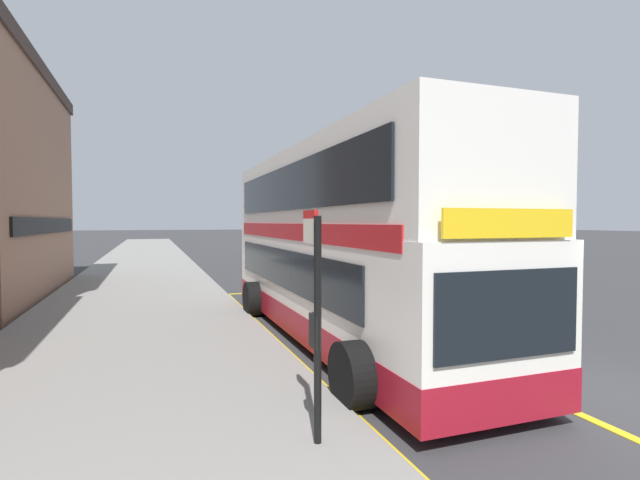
% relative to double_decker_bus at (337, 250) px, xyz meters
% --- Properties ---
extents(ground_plane, '(260.00, 260.00, 0.00)m').
position_rel_double_decker_bus_xyz_m(ground_plane, '(2.46, 27.25, -2.07)').
color(ground_plane, '#333335').
extents(pavement_near, '(6.00, 76.00, 0.14)m').
position_rel_double_decker_bus_xyz_m(pavement_near, '(-4.54, 27.25, -2.00)').
color(pavement_near, gray).
rests_on(pavement_near, ground).
extents(double_decker_bus, '(3.19, 11.36, 4.40)m').
position_rel_double_decker_bus_xyz_m(double_decker_bus, '(0.00, 0.00, 0.00)').
color(double_decker_bus, white).
rests_on(double_decker_bus, ground).
extents(bus_bay_markings, '(3.19, 15.19, 0.01)m').
position_rel_double_decker_bus_xyz_m(bus_bay_markings, '(0.05, -0.04, -2.06)').
color(bus_bay_markings, gold).
rests_on(bus_bay_markings, ground).
extents(bus_stop_sign, '(0.09, 0.51, 2.74)m').
position_rel_double_decker_bus_xyz_m(bus_stop_sign, '(-2.31, -5.07, -0.32)').
color(bus_stop_sign, black).
rests_on(bus_stop_sign, pavement_near).
extents(parked_car_black_across, '(2.09, 4.20, 1.62)m').
position_rel_double_decker_bus_xyz_m(parked_car_black_across, '(5.01, 25.06, -1.27)').
color(parked_car_black_across, black).
rests_on(parked_car_black_across, ground).
extents(parked_car_navy_distant, '(2.09, 4.20, 1.62)m').
position_rel_double_decker_bus_xyz_m(parked_car_navy_distant, '(5.20, 18.58, -1.27)').
color(parked_car_navy_distant, navy).
rests_on(parked_car_navy_distant, ground).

